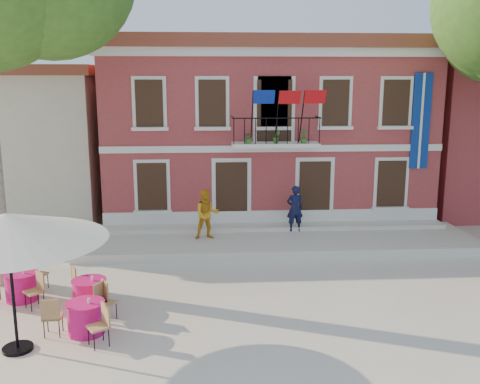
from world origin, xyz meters
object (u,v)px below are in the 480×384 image
at_px(pedestrian_navy, 295,209).
at_px(cafe_table_0, 22,285).
at_px(cafe_table_3, 90,293).
at_px(cafe_table_1, 86,316).
at_px(patio_umbrella, 7,228).
at_px(pedestrian_orange, 207,214).

relative_size(pedestrian_navy, cafe_table_0, 0.94).
height_order(pedestrian_navy, cafe_table_3, pedestrian_navy).
bearing_deg(cafe_table_1, cafe_table_3, 98.69).
relative_size(patio_umbrella, cafe_table_0, 2.28).
bearing_deg(cafe_table_3, pedestrian_navy, 42.77).
relative_size(cafe_table_0, cafe_table_1, 0.98).
bearing_deg(cafe_table_0, cafe_table_3, -18.22).
height_order(cafe_table_0, cafe_table_3, same).
distance_m(pedestrian_navy, pedestrian_orange, 3.35).
bearing_deg(pedestrian_navy, patio_umbrella, 40.38).
xyz_separation_m(pedestrian_orange, cafe_table_0, (-5.00, -4.45, -0.76)).
distance_m(patio_umbrella, pedestrian_orange, 8.52).
bearing_deg(pedestrian_orange, cafe_table_1, -121.57).
bearing_deg(cafe_table_0, pedestrian_orange, 41.66).
relative_size(cafe_table_0, cafe_table_3, 0.97).
height_order(patio_umbrella, cafe_table_0, patio_umbrella).
relative_size(pedestrian_navy, cafe_table_3, 0.91).
xyz_separation_m(patio_umbrella, cafe_table_0, (-0.81, 2.80, -2.36)).
bearing_deg(cafe_table_3, cafe_table_1, -81.31).
distance_m(cafe_table_0, cafe_table_3, 2.04).
distance_m(patio_umbrella, cafe_table_0, 3.75).
height_order(patio_umbrella, cafe_table_1, patio_umbrella).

